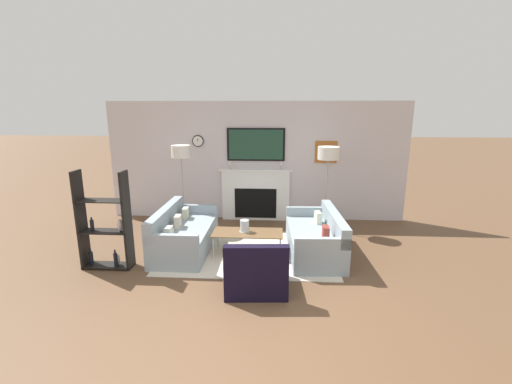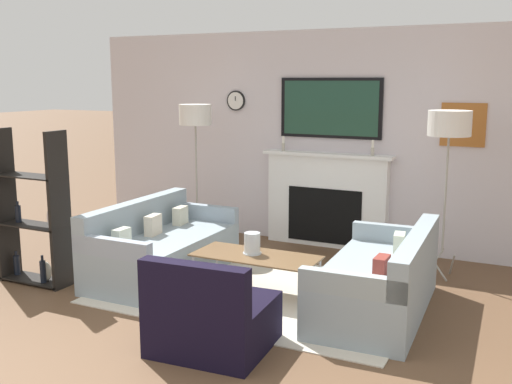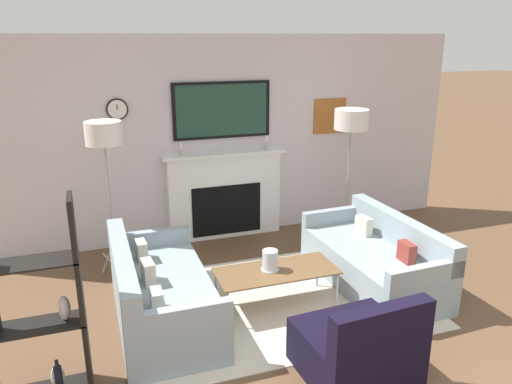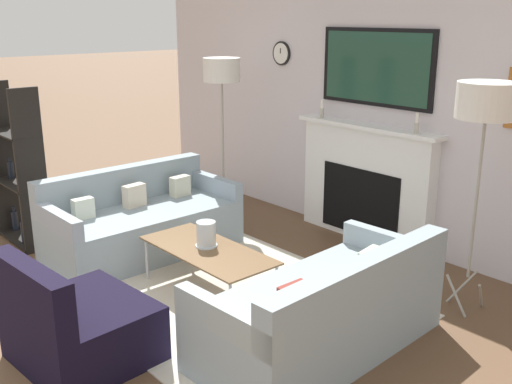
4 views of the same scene
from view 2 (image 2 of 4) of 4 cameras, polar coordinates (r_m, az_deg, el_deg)
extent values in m
cube|color=silver|center=(7.60, 7.16, 4.99)|extent=(6.82, 0.07, 2.70)
cube|color=white|center=(7.61, 6.74, -0.89)|extent=(1.55, 0.16, 1.15)
cube|color=black|center=(7.57, 6.50, -2.27)|extent=(0.96, 0.01, 0.69)
cube|color=white|center=(7.49, 6.79, 3.56)|extent=(1.67, 0.22, 0.04)
cylinder|color=#B2AD9E|center=(7.67, 2.62, 4.30)|extent=(0.04, 0.04, 0.10)
cylinder|color=white|center=(7.66, 2.63, 5.01)|extent=(0.03, 0.03, 0.09)
cylinder|color=#B2AD9E|center=(7.29, 11.04, 3.79)|extent=(0.04, 0.04, 0.10)
cylinder|color=white|center=(7.28, 11.06, 4.53)|extent=(0.03, 0.03, 0.09)
cube|color=black|center=(7.53, 7.11, 7.94)|extent=(1.31, 0.04, 0.74)
cube|color=#1E4233|center=(7.51, 7.06, 7.93)|extent=(1.22, 0.01, 0.67)
cylinder|color=black|center=(8.06, -1.92, 8.69)|extent=(0.26, 0.02, 0.26)
cylinder|color=silver|center=(8.04, -1.97, 8.69)|extent=(0.23, 0.00, 0.23)
cube|color=black|center=(8.04, -1.98, 8.89)|extent=(0.01, 0.00, 0.06)
cube|color=#A75F26|center=(7.18, 19.12, 6.07)|extent=(0.49, 0.02, 0.49)
cube|color=beige|center=(6.05, 0.46, -9.49)|extent=(3.00, 2.12, 0.01)
cube|color=#8E9EA6|center=(6.53, -8.74, -6.06)|extent=(0.88, 1.81, 0.44)
cube|color=#8E9EA6|center=(6.64, -11.38, -2.34)|extent=(0.17, 1.81, 0.35)
cube|color=#8C9CAA|center=(7.15, -4.95, -1.94)|extent=(0.87, 0.10, 0.18)
cube|color=#919DAB|center=(5.80, -13.61, -5.18)|extent=(0.87, 0.10, 0.18)
cube|color=beige|center=(6.95, -7.22, -2.24)|extent=(0.12, 0.21, 0.20)
cube|color=beige|center=(6.52, -9.77, -3.11)|extent=(0.12, 0.23, 0.22)
cube|color=beige|center=(6.11, -12.68, -4.28)|extent=(0.10, 0.19, 0.19)
cube|color=#8E9EA6|center=(5.60, 11.29, -9.01)|extent=(0.94, 1.83, 0.44)
cube|color=#8E9EA6|center=(5.43, 15.04, -5.59)|extent=(0.24, 1.80, 0.32)
cube|color=#93A0A3|center=(4.72, 9.17, -8.71)|extent=(0.86, 0.14, 0.18)
cube|color=#8D9DA5|center=(6.31, 13.05, -3.90)|extent=(0.86, 0.14, 0.18)
cube|color=maroon|center=(5.10, 11.86, -7.15)|extent=(0.10, 0.21, 0.21)
cube|color=beige|center=(5.86, 13.48, -4.88)|extent=(0.13, 0.23, 0.21)
cube|color=black|center=(4.83, -4.01, -12.38)|extent=(0.91, 0.84, 0.40)
cube|color=black|center=(4.42, -5.95, -9.20)|extent=(0.87, 0.20, 0.39)
cube|color=brown|center=(5.87, 0.01, -6.12)|extent=(1.24, 0.54, 0.02)
cylinder|color=#B7B7BC|center=(6.00, -5.99, -7.79)|extent=(0.02, 0.02, 0.39)
cylinder|color=#B7B7BC|center=(5.51, 4.41, -9.48)|extent=(0.02, 0.02, 0.39)
cylinder|color=#B7B7BC|center=(6.38, -3.77, -6.64)|extent=(0.02, 0.02, 0.39)
cylinder|color=#B7B7BC|center=(5.92, 6.09, -8.07)|extent=(0.02, 0.02, 0.39)
cylinder|color=silver|center=(5.89, -0.36, -4.91)|extent=(0.16, 0.16, 0.21)
cylinder|color=silver|center=(5.90, -0.36, -5.35)|extent=(0.09, 0.09, 0.12)
cylinder|color=silver|center=(5.91, -0.36, -5.84)|extent=(0.18, 0.18, 0.01)
cylinder|color=#9E998E|center=(7.77, -4.81, -3.93)|extent=(0.09, 0.23, 0.29)
cylinder|color=#9E998E|center=(7.90, -5.81, -3.70)|extent=(0.17, 0.19, 0.29)
cylinder|color=#9E998E|center=(7.72, -6.17, -4.04)|extent=(0.23, 0.07, 0.29)
cylinder|color=#9E998E|center=(7.64, -5.70, 1.68)|extent=(0.02, 0.02, 1.26)
cylinder|color=white|center=(7.56, -5.80, 7.34)|extent=(0.40, 0.40, 0.26)
cylinder|color=#9E998E|center=(6.78, 18.16, -6.61)|extent=(0.09, 0.23, 0.29)
cylinder|color=#9E998E|center=(6.85, 16.66, -6.36)|extent=(0.17, 0.19, 0.29)
cylinder|color=#9E998E|center=(6.67, 16.88, -6.83)|extent=(0.23, 0.07, 0.29)
cylinder|color=#9E998E|center=(6.59, 17.59, -0.28)|extent=(0.02, 0.02, 1.24)
cylinder|color=white|center=(6.50, 17.96, 6.25)|extent=(0.44, 0.44, 0.26)
cube|color=black|center=(6.81, -22.75, -1.08)|extent=(0.04, 0.28, 1.60)
cube|color=black|center=(6.27, -18.20, -1.73)|extent=(0.04, 0.28, 1.60)
cube|color=black|center=(6.73, -20.14, -7.83)|extent=(0.79, 0.28, 0.02)
cube|color=black|center=(6.58, -20.46, -2.97)|extent=(0.79, 0.28, 0.01)
cube|color=black|center=(6.48, -20.75, 1.43)|extent=(0.79, 0.28, 0.02)
cylinder|color=black|center=(6.92, -21.81, -6.48)|extent=(0.07, 0.07, 0.21)
cylinder|color=black|center=(6.89, -21.89, -5.44)|extent=(0.03, 0.03, 0.05)
cylinder|color=black|center=(6.72, -21.71, -1.94)|extent=(0.06, 0.06, 0.18)
cylinder|color=black|center=(6.69, -21.77, -1.02)|extent=(0.03, 0.03, 0.04)
ellipsoid|color=gray|center=(6.62, -19.36, -7.25)|extent=(0.08, 0.08, 0.18)
ellipsoid|color=beige|center=(6.61, -19.33, -7.15)|extent=(0.10, 0.10, 0.20)
ellipsoid|color=silver|center=(6.38, -18.92, -2.28)|extent=(0.09, 0.09, 0.20)
cylinder|color=black|center=(6.56, -19.62, -7.17)|extent=(0.06, 0.06, 0.23)
cylinder|color=black|center=(6.51, -19.70, -5.95)|extent=(0.03, 0.03, 0.06)
camera|label=1|loc=(2.11, -84.03, 12.87)|focal=24.00mm
camera|label=3|loc=(4.27, -55.04, 14.32)|focal=35.00mm
camera|label=4|loc=(2.63, 54.05, 9.77)|focal=42.00mm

